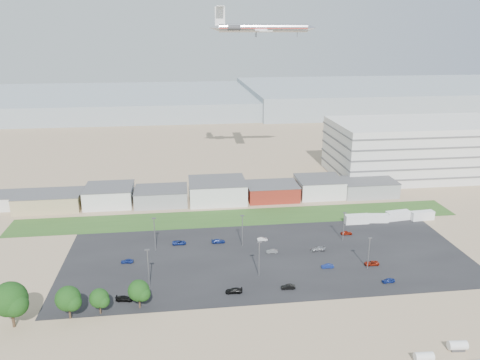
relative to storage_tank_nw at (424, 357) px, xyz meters
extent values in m
plane|color=#967A60|center=(-28.22, 29.65, -1.15)|extent=(700.00, 700.00, 0.00)
cube|color=black|center=(-23.22, 49.65, -1.15)|extent=(120.00, 50.00, 0.01)
cube|color=#2C511E|center=(-28.22, 81.65, -1.14)|extent=(160.00, 16.00, 0.02)
cube|color=silver|center=(61.78, 124.65, 11.35)|extent=(80.00, 40.00, 25.00)
imported|color=maroon|center=(5.67, 40.96, -0.57)|extent=(4.28, 2.08, 1.17)
imported|color=navy|center=(-7.52, 40.90, -0.58)|extent=(3.55, 1.35, 1.15)
imported|color=navy|center=(6.29, 31.00, -0.56)|extent=(3.54, 1.60, 1.18)
imported|color=black|center=(-35.58, 31.06, -0.51)|extent=(4.53, 2.08, 1.28)
imported|color=navy|center=(-64.63, 51.24, -0.54)|extent=(3.70, 1.66, 1.23)
imported|color=navy|center=(-37.12, 61.33, -0.53)|extent=(4.32, 1.85, 1.24)
imported|color=#595B5E|center=(-21.43, 52.18, -0.58)|extent=(3.56, 1.46, 1.15)
imported|color=maroon|center=(5.66, 62.25, -0.51)|extent=(3.77, 1.53, 1.28)
imported|color=navy|center=(-49.51, 61.80, -0.54)|extent=(4.45, 2.06, 1.23)
imported|color=black|center=(-63.27, 30.82, -0.53)|extent=(4.52, 2.34, 1.25)
imported|color=silver|center=(-22.87, 61.13, -0.61)|extent=(3.35, 1.35, 1.08)
imported|color=#A5A5AA|center=(-7.10, 51.74, -0.50)|extent=(4.56, 1.96, 1.31)
imported|color=black|center=(-21.24, 31.12, -0.54)|extent=(3.80, 1.49, 1.23)
camera|label=1|loc=(-47.43, -74.48, 63.65)|focal=35.00mm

